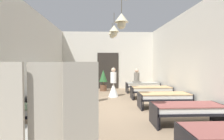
{
  "coord_description": "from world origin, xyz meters",
  "views": [
    {
      "loc": [
        -0.34,
        -6.79,
        1.68
      ],
      "look_at": [
        0.0,
        0.04,
        1.44
      ],
      "focal_mm": 29.63,
      "sensor_mm": 36.0,
      "label": 1
    }
  ],
  "objects_px": {
    "bed_left_row_2": "(58,97)",
    "bed_right_row_2": "(164,97)",
    "bed_right_row_4": "(142,85)",
    "patient_seated_primary": "(137,78)",
    "bed_left_row_4": "(74,85)",
    "potted_plant": "(103,79)",
    "privacy_screen": "(45,134)",
    "bed_right_row_1": "(187,109)",
    "nurse_near_aisle": "(113,86)",
    "bed_left_row_1": "(41,111)",
    "nurse_mid_aisle": "(93,90)",
    "bed_right_row_3": "(151,89)",
    "bed_left_row_3": "(68,90)"
  },
  "relations": [
    {
      "from": "bed_left_row_2",
      "to": "bed_right_row_2",
      "type": "distance_m",
      "value": 3.92
    },
    {
      "from": "bed_right_row_2",
      "to": "bed_right_row_4",
      "type": "distance_m",
      "value": 3.8
    },
    {
      "from": "bed_left_row_2",
      "to": "patient_seated_primary",
      "type": "bearing_deg",
      "value": 46.53
    },
    {
      "from": "bed_left_row_2",
      "to": "bed_left_row_4",
      "type": "xyz_separation_m",
      "value": [
        0.0,
        3.8,
        0.0
      ]
    },
    {
      "from": "potted_plant",
      "to": "privacy_screen",
      "type": "xyz_separation_m",
      "value": [
        -0.7,
        -9.12,
        0.11
      ]
    },
    {
      "from": "bed_right_row_1",
      "to": "potted_plant",
      "type": "bearing_deg",
      "value": 109.57
    },
    {
      "from": "privacy_screen",
      "to": "bed_left_row_4",
      "type": "bearing_deg",
      "value": 92.78
    },
    {
      "from": "nurse_near_aisle",
      "to": "bed_left_row_1",
      "type": "bearing_deg",
      "value": -0.19
    },
    {
      "from": "bed_right_row_1",
      "to": "privacy_screen",
      "type": "relative_size",
      "value": 1.12
    },
    {
      "from": "bed_left_row_4",
      "to": "patient_seated_primary",
      "type": "xyz_separation_m",
      "value": [
        3.57,
        -0.03,
        0.43
      ]
    },
    {
      "from": "nurse_near_aisle",
      "to": "potted_plant",
      "type": "xyz_separation_m",
      "value": [
        -0.51,
        2.03,
        0.21
      ]
    },
    {
      "from": "nurse_mid_aisle",
      "to": "potted_plant",
      "type": "relative_size",
      "value": 1.15
    },
    {
      "from": "bed_right_row_2",
      "to": "nurse_near_aisle",
      "type": "relative_size",
      "value": 1.28
    },
    {
      "from": "bed_right_row_4",
      "to": "nurse_near_aisle",
      "type": "bearing_deg",
      "value": -143.21
    },
    {
      "from": "bed_right_row_2",
      "to": "potted_plant",
      "type": "relative_size",
      "value": 1.47
    },
    {
      "from": "bed_right_row_4",
      "to": "potted_plant",
      "type": "height_order",
      "value": "potted_plant"
    },
    {
      "from": "bed_right_row_2",
      "to": "nurse_mid_aisle",
      "type": "relative_size",
      "value": 1.28
    },
    {
      "from": "bed_left_row_1",
      "to": "privacy_screen",
      "type": "bearing_deg",
      "value": -70.74
    },
    {
      "from": "bed_left_row_2",
      "to": "privacy_screen",
      "type": "distance_m",
      "value": 4.73
    },
    {
      "from": "nurse_near_aisle",
      "to": "nurse_mid_aisle",
      "type": "xyz_separation_m",
      "value": [
        -0.95,
        -1.24,
        0.0
      ]
    },
    {
      "from": "nurse_near_aisle",
      "to": "patient_seated_primary",
      "type": "bearing_deg",
      "value": 158.33
    },
    {
      "from": "bed_right_row_3",
      "to": "privacy_screen",
      "type": "bearing_deg",
      "value": -114.52
    },
    {
      "from": "nurse_mid_aisle",
      "to": "privacy_screen",
      "type": "xyz_separation_m",
      "value": [
        -0.25,
        -5.85,
        0.32
      ]
    },
    {
      "from": "bed_left_row_1",
      "to": "bed_right_row_1",
      "type": "relative_size",
      "value": 1.0
    },
    {
      "from": "bed_left_row_2",
      "to": "bed_right_row_3",
      "type": "distance_m",
      "value": 4.36
    },
    {
      "from": "patient_seated_primary",
      "to": "bed_left_row_4",
      "type": "bearing_deg",
      "value": 179.51
    },
    {
      "from": "bed_left_row_2",
      "to": "nurse_mid_aisle",
      "type": "xyz_separation_m",
      "value": [
        1.2,
        1.24,
        0.09
      ]
    },
    {
      "from": "bed_right_row_3",
      "to": "bed_right_row_2",
      "type": "bearing_deg",
      "value": -90.0
    },
    {
      "from": "bed_right_row_4",
      "to": "bed_right_row_2",
      "type": "bearing_deg",
      "value": -90.0
    },
    {
      "from": "bed_left_row_3",
      "to": "privacy_screen",
      "type": "bearing_deg",
      "value": -81.71
    },
    {
      "from": "bed_left_row_4",
      "to": "potted_plant",
      "type": "xyz_separation_m",
      "value": [
        1.65,
        0.7,
        0.3
      ]
    },
    {
      "from": "potted_plant",
      "to": "bed_right_row_2",
      "type": "bearing_deg",
      "value": -63.18
    },
    {
      "from": "bed_right_row_4",
      "to": "potted_plant",
      "type": "distance_m",
      "value": 2.4
    },
    {
      "from": "bed_right_row_4",
      "to": "privacy_screen",
      "type": "relative_size",
      "value": 1.12
    },
    {
      "from": "nurse_mid_aisle",
      "to": "patient_seated_primary",
      "type": "xyz_separation_m",
      "value": [
        2.38,
        2.53,
        0.34
      ]
    },
    {
      "from": "bed_left_row_1",
      "to": "bed_left_row_4",
      "type": "xyz_separation_m",
      "value": [
        0.0,
        5.7,
        0.0
      ]
    },
    {
      "from": "nurse_near_aisle",
      "to": "privacy_screen",
      "type": "distance_m",
      "value": 7.2
    },
    {
      "from": "bed_left_row_3",
      "to": "bed_right_row_3",
      "type": "bearing_deg",
      "value": 0.0
    },
    {
      "from": "bed_left_row_1",
      "to": "bed_right_row_1",
      "type": "height_order",
      "value": "same"
    },
    {
      "from": "bed_right_row_2",
      "to": "privacy_screen",
      "type": "bearing_deg",
      "value": -122.77
    },
    {
      "from": "bed_left_row_1",
      "to": "bed_left_row_3",
      "type": "bearing_deg",
      "value": 90.0
    },
    {
      "from": "bed_left_row_1",
      "to": "bed_right_row_4",
      "type": "xyz_separation_m",
      "value": [
        3.92,
        5.7,
        0.0
      ]
    },
    {
      "from": "bed_left_row_1",
      "to": "nurse_mid_aisle",
      "type": "relative_size",
      "value": 1.28
    },
    {
      "from": "patient_seated_primary",
      "to": "potted_plant",
      "type": "bearing_deg",
      "value": 159.14
    },
    {
      "from": "bed_left_row_2",
      "to": "potted_plant",
      "type": "bearing_deg",
      "value": 69.92
    },
    {
      "from": "nurse_mid_aisle",
      "to": "bed_right_row_2",
      "type": "bearing_deg",
      "value": 137.81
    },
    {
      "from": "bed_left_row_3",
      "to": "nurse_mid_aisle",
      "type": "relative_size",
      "value": 1.28
    },
    {
      "from": "patient_seated_primary",
      "to": "potted_plant",
      "type": "height_order",
      "value": "patient_seated_primary"
    },
    {
      "from": "bed_right_row_4",
      "to": "bed_right_row_1",
      "type": "bearing_deg",
      "value": -90.0
    },
    {
      "from": "bed_left_row_3",
      "to": "potted_plant",
      "type": "bearing_deg",
      "value": 57.7
    }
  ]
}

